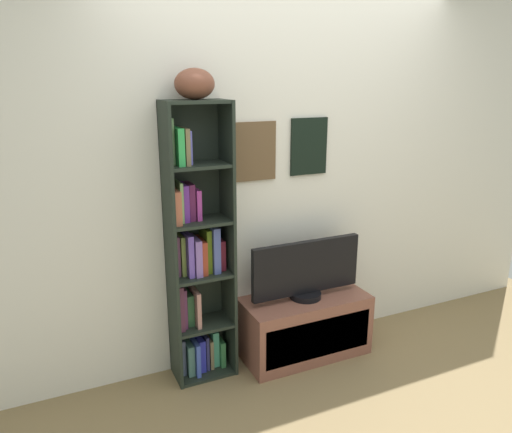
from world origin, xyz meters
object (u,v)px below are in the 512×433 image
(bookshelf, at_px, (195,257))
(television, at_px, (306,270))
(football, at_px, (195,84))
(tv_stand, at_px, (305,326))

(bookshelf, distance_m, television, 0.79)
(bookshelf, height_order, football, football)
(bookshelf, xyz_separation_m, television, (0.76, -0.11, -0.18))
(football, relative_size, television, 0.30)
(football, distance_m, television, 1.45)
(bookshelf, bearing_deg, television, -7.97)
(bookshelf, distance_m, tv_stand, 0.98)
(bookshelf, xyz_separation_m, football, (0.03, -0.03, 1.07))
(tv_stand, relative_size, television, 1.10)
(bookshelf, relative_size, television, 2.21)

